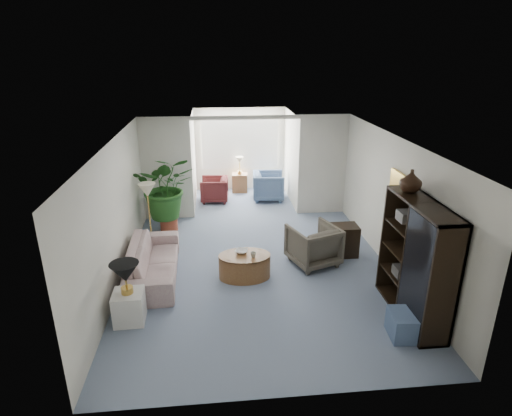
{
  "coord_description": "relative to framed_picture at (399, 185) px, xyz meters",
  "views": [
    {
      "loc": [
        -0.77,
        -6.92,
        3.96
      ],
      "look_at": [
        0.0,
        0.6,
        1.1
      ],
      "focal_mm": 29.69,
      "sensor_mm": 36.0,
      "label": 1
    }
  ],
  "objects": [
    {
      "name": "framed_picture",
      "position": [
        0.0,
        0.0,
        0.0
      ],
      "size": [
        0.04,
        0.5,
        0.4
      ],
      "primitive_type": "cube",
      "color": "beige"
    },
    {
      "name": "sunroom_table",
      "position": [
        -2.5,
        5.0,
        -1.43
      ],
      "size": [
        0.46,
        0.37,
        0.54
      ],
      "primitive_type": "cube",
      "rotation": [
        0.0,
        0.0,
        -0.08
      ],
      "color": "brown",
      "rests_on": "ground"
    },
    {
      "name": "end_table",
      "position": [
        -4.6,
        -1.13,
        -1.45
      ],
      "size": [
        0.47,
        0.47,
        0.5
      ],
      "primitive_type": "cube",
      "rotation": [
        0.0,
        0.0,
        0.03
      ],
      "color": "white",
      "rests_on": "ground"
    },
    {
      "name": "side_table_dark",
      "position": [
        -0.67,
        0.73,
        -1.38
      ],
      "size": [
        0.54,
        0.43,
        0.64
      ],
      "primitive_type": "cube",
      "rotation": [
        0.0,
        0.0,
        -0.0
      ],
      "color": "black",
      "rests_on": "ground"
    },
    {
      "name": "window_pane",
      "position": [
        -2.46,
        5.28,
        -0.3
      ],
      "size": [
        2.2,
        0.02,
        1.5
      ],
      "primitive_type": "cube",
      "color": "white"
    },
    {
      "name": "coffee_cup",
      "position": [
        -2.59,
        -0.07,
        -1.2
      ],
      "size": [
        0.13,
        0.13,
        0.1
      ],
      "primitive_type": "imported",
      "rotation": [
        0.0,
        0.0,
        -0.35
      ],
      "color": "#B8B5A1",
      "rests_on": "coffee_table"
    },
    {
      "name": "sofa",
      "position": [
        -4.4,
        0.22,
        -1.38
      ],
      "size": [
        0.91,
        2.19,
        0.63
      ],
      "primitive_type": "imported",
      "rotation": [
        0.0,
        0.0,
        1.6
      ],
      "color": "beige",
      "rests_on": "ground"
    },
    {
      "name": "wingback_chair",
      "position": [
        -1.37,
        0.43,
        -1.3
      ],
      "size": [
        1.09,
        1.11,
        0.79
      ],
      "primitive_type": "imported",
      "rotation": [
        0.0,
        0.0,
        3.49
      ],
      "color": "#5C5748",
      "rests_on": "ground"
    },
    {
      "name": "sunroom_chair_maroon",
      "position": [
        -3.25,
        4.25,
        -1.36
      ],
      "size": [
        0.79,
        0.77,
        0.67
      ],
      "primitive_type": "imported",
      "rotation": [
        0.0,
        0.0,
        -1.65
      ],
      "color": "#511E1B",
      "rests_on": "ground"
    },
    {
      "name": "floor_lamp",
      "position": [
        -4.61,
        1.56,
        -0.45
      ],
      "size": [
        0.36,
        0.36,
        0.28
      ],
      "primitive_type": "cone",
      "color": "#FBF2C7",
      "rests_on": "ground"
    },
    {
      "name": "sunroom_floor",
      "position": [
        -2.46,
        4.2,
        -1.7
      ],
      "size": [
        2.6,
        2.6,
        0.0
      ],
      "primitive_type": "plane",
      "color": "#7A8AA2",
      "rests_on": "ground"
    },
    {
      "name": "back_pier_left",
      "position": [
        -4.36,
        3.1,
        -0.45
      ],
      "size": [
        1.2,
        0.12,
        2.5
      ],
      "primitive_type": "cube",
      "color": "silver",
      "rests_on": "ground"
    },
    {
      "name": "table_lamp",
      "position": [
        -4.6,
        -1.13,
        -0.85
      ],
      "size": [
        0.44,
        0.44,
        0.3
      ],
      "primitive_type": "cone",
      "color": "black",
      "rests_on": "end_table"
    },
    {
      "name": "shelf_clutter",
      "position": [
        -0.28,
        -1.49,
        -0.61
      ],
      "size": [
        0.3,
        1.05,
        1.06
      ],
      "color": "black",
      "rests_on": "entertainment_cabinet"
    },
    {
      "name": "floor",
      "position": [
        -2.46,
        0.1,
        -1.7
      ],
      "size": [
        6.0,
        6.0,
        0.0
      ],
      "primitive_type": "plane",
      "color": "#7A8AA2",
      "rests_on": "ground"
    },
    {
      "name": "plant_pot",
      "position": [
        -4.32,
        2.36,
        -1.54
      ],
      "size": [
        0.4,
        0.4,
        0.32
      ],
      "primitive_type": "cylinder",
      "color": "#99422C",
      "rests_on": "ground"
    },
    {
      "name": "sunroom_chair_blue",
      "position": [
        -1.75,
        4.25,
        -1.31
      ],
      "size": [
        0.91,
        0.89,
        0.77
      ],
      "primitive_type": "imported",
      "rotation": [
        0.0,
        0.0,
        1.49
      ],
      "color": "slate",
      "rests_on": "ground"
    },
    {
      "name": "window_blinds",
      "position": [
        -2.46,
        5.25,
        -0.3
      ],
      "size": [
        2.2,
        0.02,
        1.5
      ],
      "primitive_type": "cube",
      "color": "white"
    },
    {
      "name": "house_plant",
      "position": [
        -4.32,
        2.36,
        -0.64
      ],
      "size": [
        1.33,
        1.15,
        1.47
      ],
      "primitive_type": "imported",
      "color": "#23571E",
      "rests_on": "plant_pot"
    },
    {
      "name": "back_header",
      "position": [
        -2.46,
        3.1,
        0.75
      ],
      "size": [
        2.6,
        0.12,
        0.1
      ],
      "primitive_type": "cube",
      "color": "silver",
      "rests_on": "back_pier_left"
    },
    {
      "name": "entertainment_cabinet",
      "position": [
        -0.23,
        -1.39,
        -0.76
      ],
      "size": [
        0.45,
        1.69,
        1.88
      ],
      "primitive_type": "cube",
      "color": "black",
      "rests_on": "ground"
    },
    {
      "name": "cabinet_urn",
      "position": [
        -0.23,
        -0.89,
        0.36
      ],
      "size": [
        0.34,
        0.34,
        0.35
      ],
      "primitive_type": "imported",
      "color": "black",
      "rests_on": "entertainment_cabinet"
    },
    {
      "name": "back_pier_right",
      "position": [
        -0.56,
        3.1,
        -0.45
      ],
      "size": [
        1.2,
        0.12,
        2.5
      ],
      "primitive_type": "cube",
      "color": "silver",
      "rests_on": "ground"
    },
    {
      "name": "coffee_table",
      "position": [
        -2.74,
        0.03,
        -1.47
      ],
      "size": [
        1.22,
        1.22,
        0.45
      ],
      "primitive_type": "cylinder",
      "rotation": [
        0.0,
        0.0,
        -0.35
      ],
      "color": "brown",
      "rests_on": "ground"
    },
    {
      "name": "coffee_bowl",
      "position": [
        -2.79,
        0.13,
        -1.22
      ],
      "size": [
        0.29,
        0.29,
        0.06
      ],
      "primitive_type": "imported",
      "rotation": [
        0.0,
        0.0,
        -0.35
      ],
      "color": "white",
      "rests_on": "coffee_table"
    },
    {
      "name": "ottoman",
      "position": [
        -0.52,
        -1.92,
        -1.51
      ],
      "size": [
        0.52,
        0.52,
        0.38
      ],
      "primitive_type": "cube",
      "rotation": [
        0.0,
        0.0,
        -0.09
      ],
      "color": "slate",
      "rests_on": "ground"
    }
  ]
}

